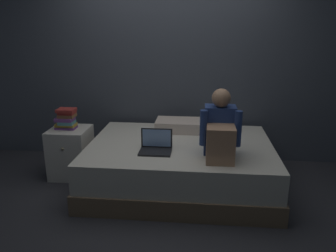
% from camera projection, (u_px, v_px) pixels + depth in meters
% --- Properties ---
extents(ground_plane, '(8.00, 8.00, 0.00)m').
position_uv_depth(ground_plane, '(159.00, 197.00, 3.48)').
color(ground_plane, '#2D2D33').
extents(wall_back, '(5.60, 0.10, 2.70)m').
position_uv_depth(wall_back, '(170.00, 56.00, 4.23)').
color(wall_back, '#424751').
rests_on(wall_back, ground_plane).
extents(bed, '(2.00, 1.50, 0.50)m').
position_uv_depth(bed, '(180.00, 165.00, 3.68)').
color(bed, '#7A6047').
rests_on(bed, ground_plane).
extents(nightstand, '(0.44, 0.46, 0.58)m').
position_uv_depth(nightstand, '(71.00, 152.00, 3.92)').
color(nightstand, beige).
rests_on(nightstand, ground_plane).
extents(person_sitting, '(0.39, 0.44, 0.66)m').
position_uv_depth(person_sitting, '(220.00, 132.00, 3.17)').
color(person_sitting, navy).
rests_on(person_sitting, bed).
extents(laptop, '(0.32, 0.23, 0.22)m').
position_uv_depth(laptop, '(156.00, 146.00, 3.36)').
color(laptop, black).
rests_on(laptop, bed).
extents(pillow, '(0.56, 0.36, 0.13)m').
position_uv_depth(pillow, '(179.00, 125.00, 4.02)').
color(pillow, beige).
rests_on(pillow, bed).
extents(book_stack, '(0.24, 0.17, 0.24)m').
position_uv_depth(book_stack, '(66.00, 119.00, 3.81)').
color(book_stack, '#703D84').
rests_on(book_stack, nightstand).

